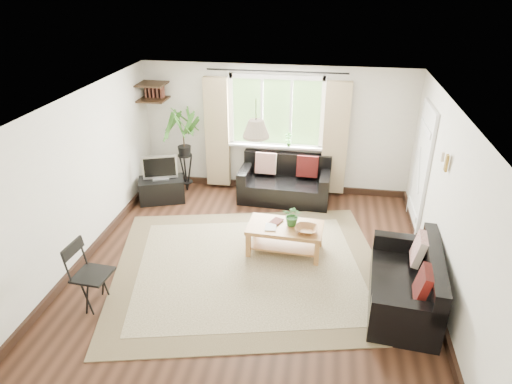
% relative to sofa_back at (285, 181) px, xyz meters
% --- Properties ---
extents(floor, '(5.50, 5.50, 0.00)m').
position_rel_sofa_back_xyz_m(floor, '(-0.23, -2.28, -0.39)').
color(floor, black).
rests_on(floor, ground).
extents(ceiling, '(5.50, 5.50, 0.00)m').
position_rel_sofa_back_xyz_m(ceiling, '(-0.23, -2.28, 2.01)').
color(ceiling, white).
rests_on(ceiling, floor).
extents(wall_back, '(5.00, 0.02, 2.40)m').
position_rel_sofa_back_xyz_m(wall_back, '(-0.23, 0.47, 0.81)').
color(wall_back, white).
rests_on(wall_back, floor).
extents(wall_front, '(5.00, 0.02, 2.40)m').
position_rel_sofa_back_xyz_m(wall_front, '(-0.23, -5.03, 0.81)').
color(wall_front, white).
rests_on(wall_front, floor).
extents(wall_left, '(0.02, 5.50, 2.40)m').
position_rel_sofa_back_xyz_m(wall_left, '(-2.73, -2.28, 0.81)').
color(wall_left, white).
rests_on(wall_left, floor).
extents(wall_right, '(0.02, 5.50, 2.40)m').
position_rel_sofa_back_xyz_m(wall_right, '(2.27, -2.28, 0.81)').
color(wall_right, white).
rests_on(wall_right, floor).
extents(rug, '(4.46, 4.05, 0.02)m').
position_rel_sofa_back_xyz_m(rug, '(-0.28, -2.27, -0.38)').
color(rug, beige).
rests_on(rug, floor).
extents(window, '(2.50, 0.16, 2.16)m').
position_rel_sofa_back_xyz_m(window, '(-0.23, 0.43, 1.16)').
color(window, white).
rests_on(window, wall_back).
extents(door, '(0.06, 0.96, 2.06)m').
position_rel_sofa_back_xyz_m(door, '(2.24, -0.58, 0.61)').
color(door, silver).
rests_on(door, wall_right).
extents(corner_shelf, '(0.50, 0.50, 0.34)m').
position_rel_sofa_back_xyz_m(corner_shelf, '(-2.48, 0.22, 1.50)').
color(corner_shelf, black).
rests_on(corner_shelf, wall_back).
extents(pendant_lamp, '(0.36, 0.36, 0.54)m').
position_rel_sofa_back_xyz_m(pendant_lamp, '(-0.23, -1.88, 1.66)').
color(pendant_lamp, beige).
rests_on(pendant_lamp, ceiling).
extents(wall_sconce, '(0.12, 0.12, 0.28)m').
position_rel_sofa_back_xyz_m(wall_sconce, '(2.20, -1.98, 1.35)').
color(wall_sconce, beige).
rests_on(wall_sconce, wall_right).
extents(sofa_back, '(1.68, 0.89, 0.78)m').
position_rel_sofa_back_xyz_m(sofa_back, '(0.00, 0.00, 0.00)').
color(sofa_back, black).
rests_on(sofa_back, floor).
extents(sofa_right, '(1.69, 0.95, 0.76)m').
position_rel_sofa_back_xyz_m(sofa_right, '(1.80, -2.72, -0.01)').
color(sofa_right, black).
rests_on(sofa_right, floor).
extents(coffee_table, '(1.15, 0.67, 0.46)m').
position_rel_sofa_back_xyz_m(coffee_table, '(0.19, -1.75, -0.16)').
color(coffee_table, '#985B31').
rests_on(coffee_table, floor).
extents(table_plant, '(0.34, 0.31, 0.32)m').
position_rel_sofa_back_xyz_m(table_plant, '(0.29, -1.71, 0.23)').
color(table_plant, '#2A6026').
rests_on(table_plant, coffee_table).
extents(bowl, '(0.36, 0.36, 0.08)m').
position_rel_sofa_back_xyz_m(bowl, '(0.51, -1.87, 0.11)').
color(bowl, brown).
rests_on(bowl, coffee_table).
extents(book_a, '(0.18, 0.23, 0.02)m').
position_rel_sofa_back_xyz_m(book_a, '(-0.10, -1.84, 0.08)').
color(book_a, silver).
rests_on(book_a, coffee_table).
extents(book_b, '(0.22, 0.25, 0.02)m').
position_rel_sofa_back_xyz_m(book_b, '(-0.03, -1.62, 0.08)').
color(book_b, '#4F251F').
rests_on(book_b, coffee_table).
extents(tv_stand, '(0.92, 0.71, 0.44)m').
position_rel_sofa_back_xyz_m(tv_stand, '(-2.24, -0.40, -0.17)').
color(tv_stand, black).
rests_on(tv_stand, floor).
extents(tv, '(0.66, 0.41, 0.48)m').
position_rel_sofa_back_xyz_m(tv, '(-2.24, -0.40, 0.29)').
color(tv, '#A5A5AA').
rests_on(tv, tv_stand).
extents(palm_stand, '(0.63, 0.63, 1.61)m').
position_rel_sofa_back_xyz_m(palm_stand, '(-1.92, 0.10, 0.42)').
color(palm_stand, black).
rests_on(palm_stand, floor).
extents(folding_chair, '(0.50, 0.50, 0.90)m').
position_rel_sofa_back_xyz_m(folding_chair, '(-2.07, -3.35, 0.06)').
color(folding_chair, black).
rests_on(folding_chair, floor).
extents(sill_plant, '(0.14, 0.10, 0.27)m').
position_rel_sofa_back_xyz_m(sill_plant, '(0.02, 0.35, 0.68)').
color(sill_plant, '#2D6023').
rests_on(sill_plant, window).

